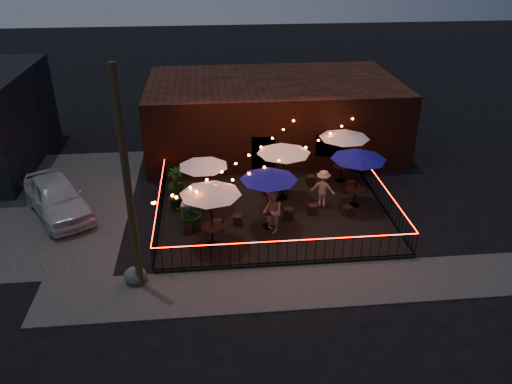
% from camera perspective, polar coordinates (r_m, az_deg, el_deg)
% --- Properties ---
extents(ground, '(110.00, 110.00, 0.00)m').
position_cam_1_polar(ground, '(20.82, 2.69, -5.33)').
color(ground, black).
rests_on(ground, ground).
extents(patio, '(10.00, 8.00, 0.15)m').
position_cam_1_polar(patio, '(22.48, 1.98, -2.42)').
color(patio, black).
rests_on(patio, ground).
extents(sidewalk, '(18.00, 2.50, 0.05)m').
position_cam_1_polar(sidewalk, '(18.20, 4.16, -10.77)').
color(sidewalk, '#3A3836').
rests_on(sidewalk, ground).
extents(parking_lot, '(11.00, 12.00, 0.02)m').
position_cam_1_polar(parking_lot, '(25.83, -26.12, -1.42)').
color(parking_lot, '#3A3836').
rests_on(parking_lot, ground).
extents(brick_building, '(14.00, 8.00, 4.00)m').
position_cam_1_polar(brick_building, '(29.07, 1.95, 8.83)').
color(brick_building, '#34180E').
rests_on(brick_building, ground).
extents(utility_pole, '(0.26, 0.26, 8.00)m').
position_cam_1_polar(utility_pole, '(16.62, -14.43, 0.62)').
color(utility_pole, '#312014').
rests_on(utility_pole, ground).
extents(fence_front, '(10.00, 0.04, 1.04)m').
position_cam_1_polar(fence_front, '(18.81, 3.60, -6.90)').
color(fence_front, black).
rests_on(fence_front, patio).
extents(fence_left, '(0.04, 8.00, 1.04)m').
position_cam_1_polar(fence_left, '(22.14, -10.94, -1.70)').
color(fence_left, black).
rests_on(fence_left, patio).
extents(fence_right, '(0.04, 8.00, 1.04)m').
position_cam_1_polar(fence_right, '(23.34, 14.27, -0.49)').
color(fence_right, black).
rests_on(fence_right, patio).
extents(festoon_lights, '(10.02, 8.72, 1.32)m').
position_cam_1_polar(festoon_lights, '(20.99, -0.55, 2.83)').
color(festoon_lights, '#FF4E13').
rests_on(festoon_lights, ground).
extents(cafe_table_0, '(2.75, 2.75, 2.65)m').
position_cam_1_polar(cafe_table_0, '(19.04, -5.24, 0.17)').
color(cafe_table_0, black).
rests_on(cafe_table_0, patio).
extents(cafe_table_1, '(2.91, 2.91, 2.43)m').
position_cam_1_polar(cafe_table_1, '(21.86, -6.06, 3.28)').
color(cafe_table_1, black).
rests_on(cafe_table_1, patio).
extents(cafe_table_2, '(2.66, 2.66, 2.62)m').
position_cam_1_polar(cafe_table_2, '(20.18, 1.48, 1.85)').
color(cafe_table_2, black).
rests_on(cafe_table_2, patio).
extents(cafe_table_3, '(2.56, 2.56, 2.70)m').
position_cam_1_polar(cafe_table_3, '(22.53, 3.19, 4.84)').
color(cafe_table_3, black).
rests_on(cafe_table_3, patio).
extents(cafe_table_4, '(2.79, 2.79, 2.71)m').
position_cam_1_polar(cafe_table_4, '(22.32, 11.68, 4.08)').
color(cafe_table_4, black).
rests_on(cafe_table_4, patio).
extents(cafe_table_5, '(3.08, 3.08, 2.71)m').
position_cam_1_polar(cafe_table_5, '(24.61, 10.07, 6.46)').
color(cafe_table_5, black).
rests_on(cafe_table_5, patio).
extents(bistro_chair_0, '(0.45, 0.45, 0.44)m').
position_cam_1_polar(bistro_chair_0, '(21.07, -7.66, -3.95)').
color(bistro_chair_0, black).
rests_on(bistro_chair_0, patio).
extents(bistro_chair_1, '(0.46, 0.46, 0.43)m').
position_cam_1_polar(bistro_chair_1, '(21.09, -4.42, -3.76)').
color(bistro_chair_1, black).
rests_on(bistro_chair_1, patio).
extents(bistro_chair_2, '(0.50, 0.50, 0.47)m').
position_cam_1_polar(bistro_chair_2, '(23.69, -7.83, -0.16)').
color(bistro_chair_2, black).
rests_on(bistro_chair_2, patio).
extents(bistro_chair_3, '(0.44, 0.44, 0.47)m').
position_cam_1_polar(bistro_chair_3, '(23.43, -4.75, -0.32)').
color(bistro_chair_3, black).
rests_on(bistro_chair_3, patio).
extents(bistro_chair_4, '(0.40, 0.40, 0.42)m').
position_cam_1_polar(bistro_chair_4, '(21.41, -2.14, -3.20)').
color(bistro_chair_4, black).
rests_on(bistro_chair_4, patio).
extents(bistro_chair_5, '(0.51, 0.51, 0.48)m').
position_cam_1_polar(bistro_chair_5, '(21.83, 3.75, -2.50)').
color(bistro_chair_5, black).
rests_on(bistro_chair_5, patio).
extents(bistro_chair_6, '(0.40, 0.40, 0.40)m').
position_cam_1_polar(bistro_chair_6, '(23.79, 1.04, 0.13)').
color(bistro_chair_6, black).
rests_on(bistro_chair_6, patio).
extents(bistro_chair_7, '(0.42, 0.42, 0.46)m').
position_cam_1_polar(bistro_chair_7, '(23.97, 3.14, 0.40)').
color(bistro_chair_7, black).
rests_on(bistro_chair_7, patio).
extents(bistro_chair_8, '(0.41, 0.41, 0.45)m').
position_cam_1_polar(bistro_chair_8, '(22.30, 6.50, -1.98)').
color(bistro_chair_8, black).
rests_on(bistro_chair_8, patio).
extents(bistro_chair_9, '(0.49, 0.49, 0.45)m').
position_cam_1_polar(bistro_chair_9, '(22.40, 10.38, -2.13)').
color(bistro_chair_9, black).
rests_on(bistro_chair_9, patio).
extents(bistro_chair_10, '(0.41, 0.41, 0.46)m').
position_cam_1_polar(bistro_chair_10, '(24.90, 6.28, 1.35)').
color(bistro_chair_10, black).
rests_on(bistro_chair_10, patio).
extents(bistro_chair_11, '(0.44, 0.44, 0.42)m').
position_cam_1_polar(bistro_chair_11, '(24.73, 10.81, 0.76)').
color(bistro_chair_11, black).
rests_on(bistro_chair_11, patio).
extents(patron_a, '(0.60, 0.75, 1.80)m').
position_cam_1_polar(patron_a, '(20.89, 1.77, -1.82)').
color(patron_a, '#DCA28F').
rests_on(patron_a, patio).
extents(patron_b, '(0.84, 1.01, 1.90)m').
position_cam_1_polar(patron_b, '(20.56, 1.89, -2.20)').
color(patron_b, '#E0B88D').
rests_on(patron_b, patio).
extents(patron_c, '(1.30, 1.06, 1.75)m').
position_cam_1_polar(patron_c, '(22.74, 7.65, 0.43)').
color(patron_c, tan).
rests_on(patron_c, patio).
extents(potted_shrub_a, '(1.39, 1.22, 1.47)m').
position_cam_1_polar(potted_shrub_a, '(21.07, -7.26, -2.31)').
color(potted_shrub_a, '#16390E').
rests_on(potted_shrub_a, patio).
extents(potted_shrub_b, '(0.80, 0.67, 1.37)m').
position_cam_1_polar(potted_shrub_b, '(22.63, -9.05, -0.37)').
color(potted_shrub_b, '#133B0E').
rests_on(potted_shrub_b, patio).
extents(potted_shrub_c, '(0.80, 0.80, 1.37)m').
position_cam_1_polar(potted_shrub_c, '(23.84, -9.17, 1.12)').
color(potted_shrub_c, '#0B370B').
rests_on(potted_shrub_c, patio).
extents(cooler, '(0.68, 0.53, 0.82)m').
position_cam_1_polar(cooler, '(21.75, -7.66, -2.28)').
color(cooler, '#1A33AE').
rests_on(cooler, patio).
extents(boulder, '(1.07, 1.00, 0.67)m').
position_cam_1_polar(boulder, '(18.69, -13.63, -9.24)').
color(boulder, '#494944').
rests_on(boulder, ground).
extents(car_white, '(4.26, 5.36, 1.71)m').
position_cam_1_polar(car_white, '(23.87, -21.82, -0.53)').
color(car_white, silver).
rests_on(car_white, ground).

